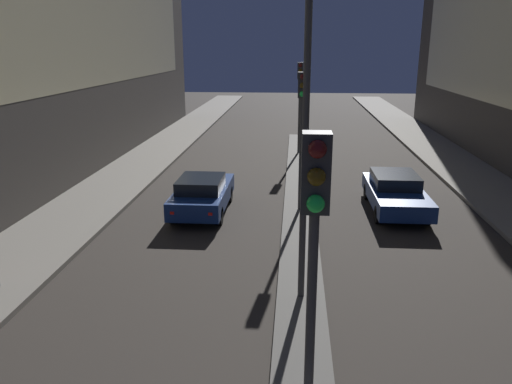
{
  "coord_description": "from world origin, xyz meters",
  "views": [
    {
      "loc": [
        -0.24,
        -2.24,
        6.1
      ],
      "look_at": [
        -1.52,
        14.1,
        1.28
      ],
      "focal_mm": 35.0,
      "sensor_mm": 36.0,
      "label": 1
    }
  ],
  "objects_px": {
    "car_left_lane": "(202,194)",
    "car_right_lane": "(395,192)",
    "traffic_light_near": "(313,252)",
    "traffic_light_far": "(300,88)",
    "street_lamp": "(309,2)",
    "traffic_light_mid": "(302,111)"
  },
  "relations": [
    {
      "from": "car_left_lane",
      "to": "car_right_lane",
      "type": "relative_size",
      "value": 0.93
    },
    {
      "from": "traffic_light_near",
      "to": "car_left_lane",
      "type": "xyz_separation_m",
      "value": [
        -3.66,
        12.47,
        -3.09
      ]
    },
    {
      "from": "street_lamp",
      "to": "car_right_lane",
      "type": "xyz_separation_m",
      "value": [
        3.66,
        7.4,
        -6.26
      ]
    },
    {
      "from": "car_left_lane",
      "to": "traffic_light_mid",
      "type": "bearing_deg",
      "value": 4.34
    },
    {
      "from": "car_left_lane",
      "to": "traffic_light_far",
      "type": "bearing_deg",
      "value": 71.32
    },
    {
      "from": "traffic_light_far",
      "to": "car_right_lane",
      "type": "relative_size",
      "value": 1.07
    },
    {
      "from": "car_right_lane",
      "to": "street_lamp",
      "type": "bearing_deg",
      "value": -116.32
    },
    {
      "from": "traffic_light_far",
      "to": "car_right_lane",
      "type": "bearing_deg",
      "value": -69.84
    },
    {
      "from": "street_lamp",
      "to": "car_left_lane",
      "type": "distance_m",
      "value": 9.75
    },
    {
      "from": "traffic_light_mid",
      "to": "traffic_light_far",
      "type": "distance_m",
      "value": 10.54
    },
    {
      "from": "car_left_lane",
      "to": "car_right_lane",
      "type": "bearing_deg",
      "value": 6.67
    },
    {
      "from": "traffic_light_near",
      "to": "traffic_light_far",
      "type": "bearing_deg",
      "value": 90.0
    },
    {
      "from": "traffic_light_far",
      "to": "car_left_lane",
      "type": "bearing_deg",
      "value": -108.68
    },
    {
      "from": "car_left_lane",
      "to": "car_right_lane",
      "type": "height_order",
      "value": "car_left_lane"
    },
    {
      "from": "traffic_light_near",
      "to": "car_left_lane",
      "type": "distance_m",
      "value": 13.36
    },
    {
      "from": "traffic_light_near",
      "to": "car_right_lane",
      "type": "height_order",
      "value": "traffic_light_near"
    },
    {
      "from": "traffic_light_near",
      "to": "traffic_light_far",
      "type": "height_order",
      "value": "same"
    },
    {
      "from": "street_lamp",
      "to": "traffic_light_mid",
      "type": "bearing_deg",
      "value": 90.0
    },
    {
      "from": "traffic_light_mid",
      "to": "street_lamp",
      "type": "xyz_separation_m",
      "value": [
        0.0,
        -6.82,
        3.15
      ]
    },
    {
      "from": "traffic_light_far",
      "to": "car_left_lane",
      "type": "height_order",
      "value": "traffic_light_far"
    },
    {
      "from": "car_left_lane",
      "to": "traffic_light_near",
      "type": "bearing_deg",
      "value": -73.65
    },
    {
      "from": "car_right_lane",
      "to": "traffic_light_near",
      "type": "bearing_deg",
      "value": -105.35
    }
  ]
}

